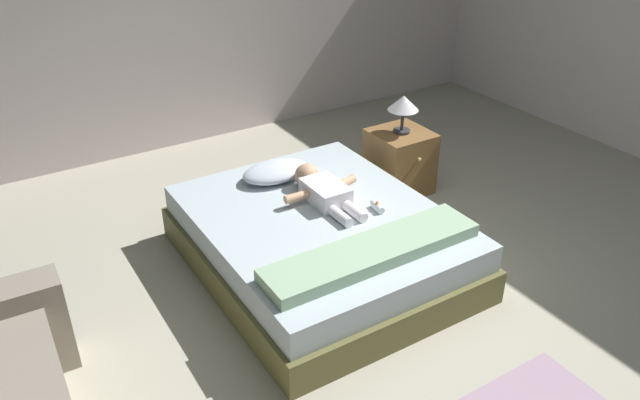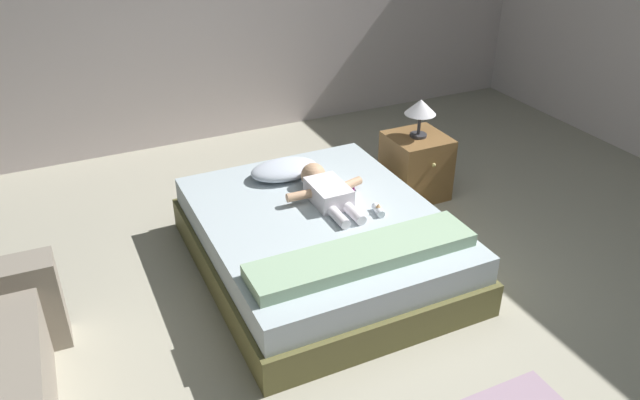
{
  "view_description": "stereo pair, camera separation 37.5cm",
  "coord_description": "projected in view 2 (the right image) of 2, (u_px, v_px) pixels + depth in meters",
  "views": [
    {
      "loc": [
        -1.98,
        -2.11,
        2.33
      ],
      "look_at": [
        -0.25,
        0.66,
        0.49
      ],
      "focal_mm": 34.97,
      "sensor_mm": 36.0,
      "label": 1
    },
    {
      "loc": [
        -1.65,
        -2.29,
        2.33
      ],
      "look_at": [
        -0.25,
        0.66,
        0.49
      ],
      "focal_mm": 34.97,
      "sensor_mm": 36.0,
      "label": 2
    }
  ],
  "objects": [
    {
      "name": "ground_plane",
      "position": [
        409.0,
        316.0,
        3.56
      ],
      "size": [
        8.0,
        8.0,
        0.0
      ],
      "primitive_type": "plane",
      "color": "#AAA591"
    },
    {
      "name": "bed",
      "position": [
        320.0,
        241.0,
        3.9
      ],
      "size": [
        1.44,
        1.76,
        0.39
      ],
      "color": "brown",
      "rests_on": "ground_plane"
    },
    {
      "name": "pillow",
      "position": [
        284.0,
        169.0,
        4.21
      ],
      "size": [
        0.47,
        0.29,
        0.11
      ],
      "color": "silver",
      "rests_on": "bed"
    },
    {
      "name": "baby",
      "position": [
        326.0,
        190.0,
        3.94
      ],
      "size": [
        0.53,
        0.65,
        0.16
      ],
      "color": "white",
      "rests_on": "bed"
    },
    {
      "name": "toothbrush",
      "position": [
        353.0,
        185.0,
        4.12
      ],
      "size": [
        0.07,
        0.13,
        0.02
      ],
      "color": "#AF2E9E",
      "rests_on": "bed"
    },
    {
      "name": "nightstand",
      "position": [
        416.0,
        166.0,
        4.71
      ],
      "size": [
        0.42,
        0.45,
        0.48
      ],
      "color": "brown",
      "rests_on": "ground_plane"
    },
    {
      "name": "lamp",
      "position": [
        421.0,
        108.0,
        4.48
      ],
      "size": [
        0.23,
        0.23,
        0.29
      ],
      "color": "#333338",
      "rests_on": "nightstand"
    },
    {
      "name": "blanket",
      "position": [
        363.0,
        255.0,
        3.36
      ],
      "size": [
        1.29,
        0.29,
        0.08
      ],
      "color": "#97B794",
      "rests_on": "bed"
    },
    {
      "name": "baby_bottle",
      "position": [
        378.0,
        210.0,
        3.8
      ],
      "size": [
        0.07,
        0.12,
        0.07
      ],
      "color": "white",
      "rests_on": "bed"
    }
  ]
}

